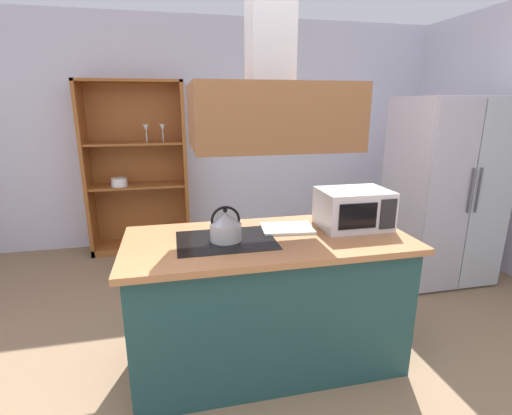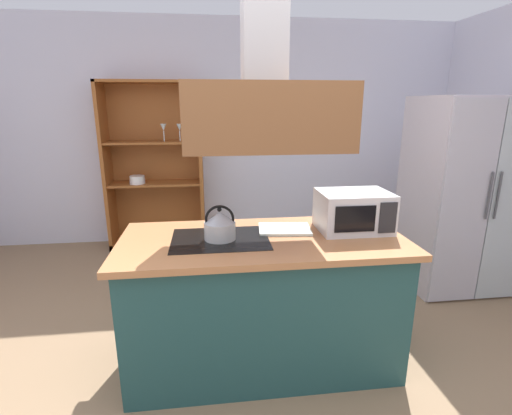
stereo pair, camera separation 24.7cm
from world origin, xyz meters
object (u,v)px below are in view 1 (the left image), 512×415
at_px(dish_cabinet, 138,178).
at_px(kettle, 226,226).
at_px(refrigerator, 443,191).
at_px(microwave, 354,209).
at_px(cutting_board, 287,228).

distance_m(dish_cabinet, kettle, 2.49).
xyz_separation_m(refrigerator, kettle, (-2.28, -0.93, 0.10)).
bearing_deg(dish_cabinet, microwave, -55.52).
bearing_deg(cutting_board, microwave, -5.35).
xyz_separation_m(refrigerator, dish_cabinet, (-2.98, 1.46, -0.02)).
height_order(refrigerator, cutting_board, refrigerator).
distance_m(refrigerator, cutting_board, 2.02).
distance_m(refrigerator, microwave, 1.64).
relative_size(dish_cabinet, cutting_board, 5.79).
bearing_deg(refrigerator, dish_cabinet, 153.88).
height_order(dish_cabinet, microwave, dish_cabinet).
distance_m(dish_cabinet, microwave, 2.81).
distance_m(kettle, microwave, 0.89).
bearing_deg(cutting_board, refrigerator, 23.70).
bearing_deg(kettle, refrigerator, 22.14).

